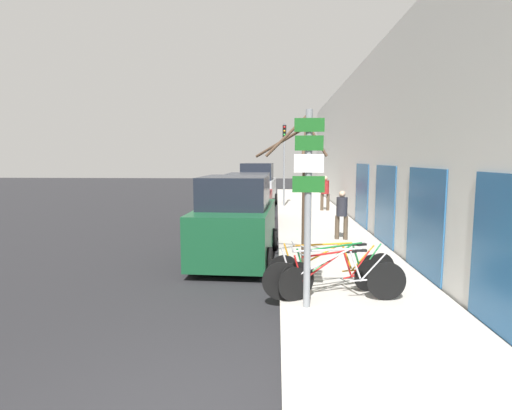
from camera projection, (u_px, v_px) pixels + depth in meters
The scene contains 15 objects.
ground_plane at pixel (252, 232), 15.05m from camera, with size 80.00×80.00×0.00m, color black.
sidewalk_curb at pixel (314, 219), 17.69m from camera, with size 3.20×32.00×0.15m.
building_facade at pixel (356, 147), 17.13m from camera, with size 0.23×32.00×6.50m.
signpost at pixel (308, 201), 6.80m from camera, with size 0.54×0.14×3.41m.
bicycle_0 at pixel (334, 278), 7.30m from camera, with size 2.64×0.44×0.99m.
bicycle_1 at pixel (333, 277), 7.53m from camera, with size 2.08×0.91×0.87m.
bicycle_2 at pixel (340, 272), 7.70m from camera, with size 2.37×1.09×0.97m.
bicycle_3 at pixel (329, 269), 8.00m from camera, with size 2.48×0.44×0.94m.
parked_car_0 at pixel (236, 222), 10.71m from camera, with size 2.24×4.24×2.28m.
parked_car_1 at pixel (249, 201), 16.43m from camera, with size 2.12×4.74×2.14m.
parked_car_2 at pixel (258, 187), 22.46m from camera, with size 2.22×4.48×2.48m.
pedestrian_near at pixel (342, 211), 12.78m from camera, with size 0.40×0.35×1.57m.
pedestrian_far at pixel (325, 191), 19.91m from camera, with size 0.45×0.38×1.72m.
street_tree at pixel (303, 195), 9.43m from camera, with size 1.73×1.35×3.60m.
traffic_light at pixel (284, 153), 21.56m from camera, with size 0.20×0.30×4.50m.
Camera 1 is at (0.93, -3.61, 2.75)m, focal length 28.00 mm.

